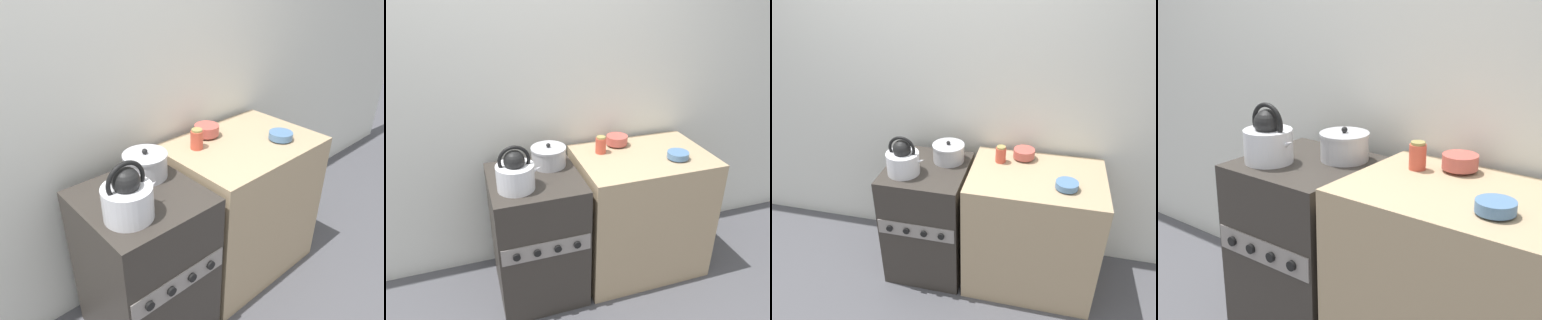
% 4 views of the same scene
% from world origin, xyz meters
% --- Properties ---
extents(wall_back, '(7.00, 0.06, 2.50)m').
position_xyz_m(wall_back, '(0.00, 0.70, 1.25)').
color(wall_back, silver).
rests_on(wall_back, ground_plane).
extents(stove, '(0.56, 0.59, 0.88)m').
position_xyz_m(stove, '(-0.00, 0.29, 0.44)').
color(stove, '#332D28').
rests_on(stove, ground_plane).
extents(counter, '(0.89, 0.63, 0.91)m').
position_xyz_m(counter, '(0.75, 0.31, 0.45)').
color(counter, tan).
rests_on(counter, ground_plane).
extents(kettle, '(0.27, 0.22, 0.27)m').
position_xyz_m(kettle, '(-0.12, 0.18, 0.98)').
color(kettle, silver).
rests_on(kettle, stove).
extents(cooking_pot, '(0.23, 0.23, 0.16)m').
position_xyz_m(cooking_pot, '(0.13, 0.41, 0.94)').
color(cooking_pot, '#B2B2B7').
rests_on(cooking_pot, stove).
extents(enamel_bowl, '(0.15, 0.15, 0.07)m').
position_xyz_m(enamel_bowl, '(0.64, 0.52, 0.95)').
color(enamel_bowl, '#B75147').
rests_on(enamel_bowl, counter).
extents(small_ceramic_bowl, '(0.14, 0.14, 0.05)m').
position_xyz_m(small_ceramic_bowl, '(0.94, 0.19, 0.93)').
color(small_ceramic_bowl, '#4C729E').
rests_on(small_ceramic_bowl, counter).
extents(storage_jar, '(0.07, 0.07, 0.12)m').
position_xyz_m(storage_jar, '(0.49, 0.43, 0.96)').
color(storage_jar, '#CC4C38').
rests_on(storage_jar, counter).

